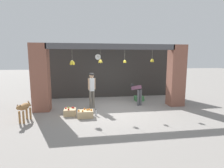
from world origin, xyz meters
name	(u,v)px	position (x,y,z in m)	size (l,w,h in m)	color
ground_plane	(113,109)	(0.00, 0.00, 0.00)	(60.00, 60.00, 0.00)	gray
shop_back_wall	(106,73)	(0.00, 2.64, 1.44)	(7.47, 0.12, 2.88)	#2D2B28
shop_pillar_left	(41,78)	(-3.09, 0.30, 1.44)	(0.70, 0.60, 2.88)	brown
shop_pillar_right	(176,76)	(3.09, 0.30, 1.44)	(0.70, 0.60, 2.88)	brown
storefront_awning	(112,47)	(-0.02, 0.12, 2.73)	(5.57, 0.24, 0.91)	#4C4C51
dog	(24,108)	(-3.39, -1.00, 0.49)	(0.36, 0.86, 0.72)	#9E7042
shopkeeper	(92,88)	(-0.92, 0.43, 0.93)	(0.33, 0.28, 1.60)	#6B665B
worker_stooping	(137,91)	(1.28, 0.69, 0.66)	(0.44, 0.74, 1.00)	#56565B
fruit_crate_oranges	(85,114)	(-1.23, -0.87, 0.14)	(0.59, 0.39, 0.33)	tan
fruit_crate_apples	(70,112)	(-1.84, -0.52, 0.13)	(0.46, 0.42, 0.32)	tan
produce_box_green	(139,98)	(1.63, 1.43, 0.12)	(0.46, 0.41, 0.25)	#42844C
water_bottle	(96,113)	(-0.82, -0.73, 0.12)	(0.07, 0.07, 0.27)	silver
wall_clock	(98,57)	(-0.48, 2.57, 2.34)	(0.34, 0.03, 0.34)	black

